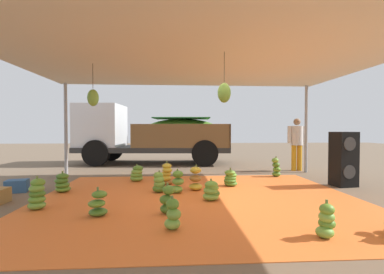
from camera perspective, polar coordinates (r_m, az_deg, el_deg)
ground_plane at (r=8.73m, az=-0.43°, el=-7.66°), size 40.00×40.00×0.00m
tarp_orange at (r=5.79m, az=1.32°, el=-12.36°), size 6.42×5.50×0.01m
tent_canopy at (r=5.71m, az=1.31°, el=15.61°), size 8.00×7.00×2.87m
banana_bunch_0 at (r=5.64m, az=3.93°, el=-10.83°), size 0.38×0.38×0.42m
banana_bunch_1 at (r=4.15m, az=25.46°, el=-15.15°), size 0.31×0.30×0.49m
banana_bunch_2 at (r=4.07m, az=-3.89°, el=-15.47°), size 0.26×0.26×0.47m
banana_bunch_3 at (r=4.89m, az=-18.44°, el=-12.77°), size 0.36×0.34×0.46m
banana_bunch_4 at (r=6.36m, az=-6.70°, el=-9.15°), size 0.38×0.37×0.48m
banana_bunch_5 at (r=5.69m, az=-28.79°, el=-10.21°), size 0.35×0.36×0.58m
banana_bunch_6 at (r=7.77m, az=-11.07°, el=-7.31°), size 0.43×0.43×0.46m
banana_bunch_7 at (r=6.94m, az=-24.69°, el=-8.50°), size 0.44×0.44×0.47m
banana_bunch_8 at (r=7.07m, az=7.78°, el=-8.29°), size 0.45×0.45×0.45m
banana_bunch_9 at (r=7.17m, az=-5.13°, el=-7.58°), size 0.43×0.43×0.59m
banana_bunch_10 at (r=8.71m, az=16.62°, el=-5.99°), size 0.32×0.34×0.59m
banana_bunch_11 at (r=6.26m, az=-2.99°, el=-9.16°), size 0.37×0.37×0.53m
banana_bunch_12 at (r=6.50m, az=0.73°, el=-8.56°), size 0.41×0.42×0.58m
banana_bunch_13 at (r=4.78m, az=-5.00°, el=-12.65°), size 0.33×0.33×0.51m
cargo_truck_main at (r=11.76m, az=-8.67°, el=0.63°), size 6.20×2.64×2.40m
worker_0 at (r=10.19m, az=20.40°, el=-0.60°), size 0.65×0.40×1.77m
speaker_stack at (r=7.90m, az=28.27°, el=-3.93°), size 0.58×0.54×1.34m
crate_0 at (r=7.48m, az=-31.84°, el=-8.39°), size 0.50×0.41×0.27m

